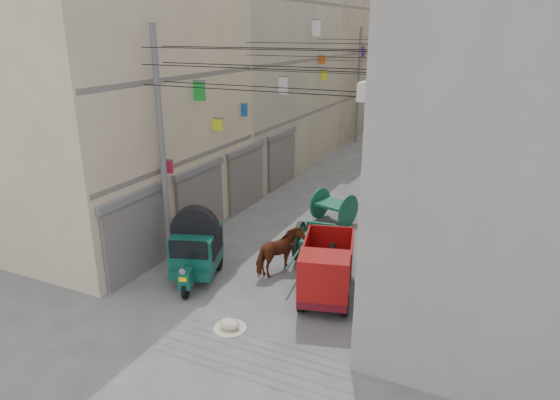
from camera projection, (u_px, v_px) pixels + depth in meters
The scene contains 18 objects.
ground at pixel (137, 399), 11.12m from camera, with size 140.00×140.00×0.00m, color #4C4C4F.
building_row_left at pixel (330, 46), 41.44m from camera, with size 8.00×62.00×14.00m.
building_row_right at pixel (545, 50), 34.96m from camera, with size 8.00×62.00×14.00m.
end_cap_building at pixel (471, 40), 65.43m from camera, with size 22.00×10.00×13.00m, color #B3AA8D.
shutters_left at pixel (226, 187), 21.09m from camera, with size 0.18×14.40×2.88m.
signboards at pixel (386, 110), 28.52m from camera, with size 8.22×40.52×5.67m.
ac_units at pixel (402, 44), 13.78m from camera, with size 0.70×6.55×3.35m.
utility_poles at pixel (363, 112), 24.35m from camera, with size 7.40×22.20×8.00m.
overhead_cables at pixel (350, 55), 21.23m from camera, with size 7.40×22.52×1.12m.
auto_rickshaw at pixel (196, 247), 16.22m from camera, with size 2.09×2.78×1.89m.
tonga_cart at pixel (317, 243), 17.44m from camera, with size 1.65×3.27×1.42m.
mini_truck at pixel (326, 274), 14.86m from camera, with size 2.28×3.55×1.85m.
second_cart at pixel (334, 206), 21.10m from camera, with size 1.87×1.75×1.36m.
feed_sack at pixel (230, 324), 13.69m from camera, with size 0.57×0.46×0.28m, color beige.
horse at pixel (280, 252), 16.61m from camera, with size 0.82×1.81×1.53m, color brown.
distant_car_white at pixel (397, 141), 34.04m from camera, with size 1.34×3.33×1.13m, color #B4B4B4.
distant_car_grey at pixel (447, 135), 35.66m from camera, with size 1.37×3.93×1.29m, color #525754.
distant_car_green at pixel (408, 120), 42.43m from camera, with size 1.49×3.68×1.07m, color #206048.
Camera 1 is at (6.78, -6.83, 7.81)m, focal length 32.00 mm.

